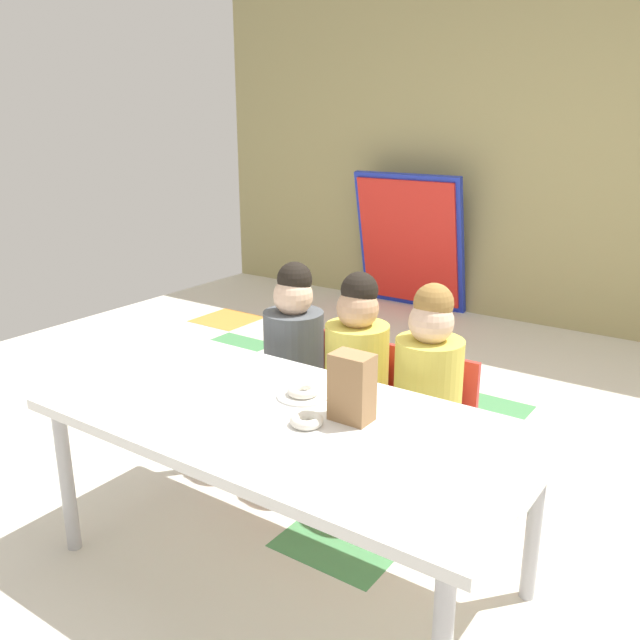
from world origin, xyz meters
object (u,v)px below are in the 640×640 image
(craft_table, at_px, (286,429))
(seated_child_near_camera, at_px, (295,346))
(folded_activity_table, at_px, (409,242))
(donut_powdered_on_plate, at_px, (303,391))
(seated_child_far_right, at_px, (429,378))
(paper_plate_near_edge, at_px, (303,396))
(paper_bag_brown, at_px, (352,387))
(seated_child_middle_seat, at_px, (358,361))
(donut_powdered_loose, at_px, (307,420))

(craft_table, distance_m, seated_child_near_camera, 0.77)
(folded_activity_table, distance_m, donut_powdered_on_plate, 3.24)
(seated_child_far_right, relative_size, paper_plate_near_edge, 5.10)
(paper_bag_brown, xyz_separation_m, paper_plate_near_edge, (-0.23, 0.05, -0.11))
(donut_powdered_on_plate, bearing_deg, seated_child_middle_seat, 99.16)
(paper_bag_brown, bearing_deg, seated_child_far_right, 88.74)
(seated_child_far_right, relative_size, folded_activity_table, 0.84)
(seated_child_middle_seat, xyz_separation_m, paper_bag_brown, (0.31, -0.54, 0.15))
(seated_child_far_right, xyz_separation_m, paper_bag_brown, (-0.01, -0.54, 0.15))
(folded_activity_table, relative_size, donut_powdered_on_plate, 10.04)
(seated_child_far_right, bearing_deg, craft_table, -107.55)
(paper_bag_brown, xyz_separation_m, donut_powdered_on_plate, (-0.23, 0.05, -0.09))
(seated_child_middle_seat, height_order, paper_bag_brown, seated_child_middle_seat)
(folded_activity_table, distance_m, donut_powdered_loose, 3.44)
(seated_child_far_right, height_order, paper_bag_brown, seated_child_far_right)
(folded_activity_table, distance_m, paper_plate_near_edge, 3.24)
(seated_child_middle_seat, xyz_separation_m, paper_plate_near_edge, (0.08, -0.48, 0.04))
(seated_child_near_camera, xyz_separation_m, paper_bag_brown, (0.63, -0.54, 0.15))
(donut_powdered_loose, bearing_deg, folded_activity_table, 112.27)
(seated_child_near_camera, relative_size, paper_plate_near_edge, 5.10)
(paper_bag_brown, height_order, paper_plate_near_edge, paper_bag_brown)
(seated_child_far_right, distance_m, donut_powdered_loose, 0.66)
(paper_bag_brown, relative_size, donut_powdered_loose, 2.09)
(donut_powdered_on_plate, relative_size, donut_powdered_loose, 1.03)
(seated_child_middle_seat, distance_m, folded_activity_table, 2.76)
(craft_table, distance_m, seated_child_middle_seat, 0.64)
(paper_plate_near_edge, bearing_deg, donut_powdered_loose, -50.65)
(seated_child_near_camera, height_order, donut_powdered_loose, seated_child_near_camera)
(seated_child_near_camera, bearing_deg, seated_child_far_right, 0.00)
(donut_powdered_loose, bearing_deg, paper_plate_near_edge, 129.35)
(seated_child_middle_seat, distance_m, seated_child_far_right, 0.32)
(craft_table, distance_m, donut_powdered_loose, 0.12)
(paper_bag_brown, distance_m, paper_plate_near_edge, 0.26)
(seated_child_near_camera, bearing_deg, craft_table, -55.17)
(paper_plate_near_edge, bearing_deg, seated_child_middle_seat, 99.16)
(seated_child_middle_seat, xyz_separation_m, folded_activity_table, (-1.09, 2.53, -0.02))
(seated_child_near_camera, distance_m, donut_powdered_loose, 0.85)
(paper_bag_brown, height_order, donut_powdered_loose, paper_bag_brown)
(donut_powdered_on_plate, xyz_separation_m, donut_powdered_loose, (0.14, -0.17, -0.01))
(folded_activity_table, bearing_deg, seated_child_far_right, -60.92)
(donut_powdered_on_plate, bearing_deg, donut_powdered_loose, -50.65)
(seated_child_middle_seat, distance_m, paper_plate_near_edge, 0.49)
(donut_powdered_on_plate, bearing_deg, seated_child_far_right, 63.35)
(paper_bag_brown, bearing_deg, seated_child_middle_seat, 119.86)
(craft_table, height_order, donut_powdered_loose, donut_powdered_loose)
(craft_table, height_order, seated_child_far_right, seated_child_far_right)
(craft_table, xyz_separation_m, donut_powdered_loose, (0.10, -0.02, 0.07))
(seated_child_middle_seat, height_order, seated_child_far_right, same)
(paper_plate_near_edge, height_order, donut_powdered_on_plate, donut_powdered_on_plate)
(seated_child_far_right, height_order, folded_activity_table, folded_activity_table)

